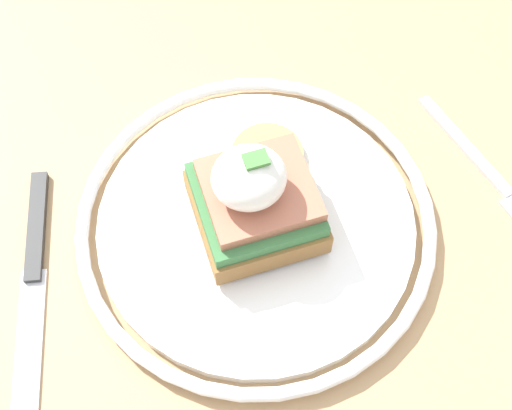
% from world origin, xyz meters
% --- Properties ---
extents(dining_table, '(0.82, 0.89, 0.76)m').
position_xyz_m(dining_table, '(0.00, 0.00, 0.63)').
color(dining_table, tan).
rests_on(dining_table, ground_plane).
extents(plate, '(0.27, 0.27, 0.02)m').
position_xyz_m(plate, '(-0.04, 0.03, 0.77)').
color(plate, white).
rests_on(plate, dining_table).
extents(sandwich, '(0.10, 0.12, 0.08)m').
position_xyz_m(sandwich, '(-0.04, 0.03, 0.80)').
color(sandwich, olive).
rests_on(sandwich, plate).
extents(fork, '(0.05, 0.14, 0.00)m').
position_xyz_m(fork, '(-0.23, 0.04, 0.76)').
color(fork, silver).
rests_on(fork, dining_table).
extents(knife, '(0.06, 0.19, 0.01)m').
position_xyz_m(knife, '(0.13, 0.02, 0.76)').
color(knife, '#2D2D2D').
rests_on(knife, dining_table).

